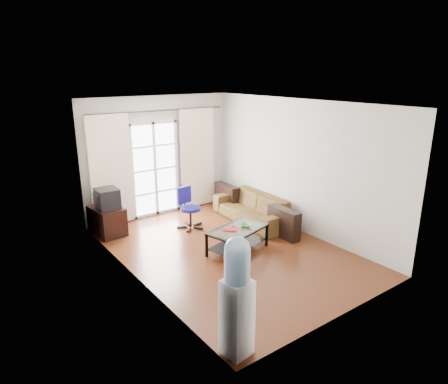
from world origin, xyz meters
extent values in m
plane|color=#5E2D16|center=(0.00, 0.00, 0.00)|extent=(5.20, 5.20, 0.00)
plane|color=white|center=(0.00, 0.00, 2.70)|extent=(5.20, 5.20, 0.00)
cube|color=silver|center=(0.00, 2.60, 1.35)|extent=(3.60, 0.02, 2.70)
cube|color=silver|center=(0.00, -2.60, 1.35)|extent=(3.60, 0.02, 2.70)
cube|color=silver|center=(-1.80, 0.00, 1.35)|extent=(0.02, 5.20, 2.70)
cube|color=silver|center=(1.80, 0.00, 1.35)|extent=(0.02, 5.20, 2.70)
cube|color=white|center=(-0.15, 2.56, 1.07)|extent=(1.01, 0.02, 2.04)
cube|color=white|center=(-0.15, 2.54, 1.07)|extent=(1.16, 0.06, 2.15)
cylinder|color=#4C3F2D|center=(0.00, 2.50, 2.38)|extent=(3.30, 0.04, 0.04)
cube|color=#FFF0CD|center=(-1.20, 2.48, 1.20)|extent=(0.90, 0.07, 2.35)
cube|color=#FFF0CD|center=(0.95, 2.48, 1.20)|extent=(0.90, 0.07, 2.35)
cube|color=#949396|center=(0.80, 2.50, 0.33)|extent=(0.64, 0.12, 0.64)
imported|color=brown|center=(1.36, 0.88, 0.30)|extent=(2.13, 1.01, 0.60)
cube|color=silver|center=(0.13, -0.16, 0.45)|extent=(1.25, 0.91, 0.01)
cube|color=black|center=(0.13, -0.16, 0.14)|extent=(1.18, 0.83, 0.01)
cube|color=black|center=(-0.31, -0.57, 0.22)|extent=(0.05, 0.05, 0.45)
cube|color=black|center=(0.72, -0.30, 0.22)|extent=(0.05, 0.05, 0.45)
cube|color=black|center=(-0.46, -0.01, 0.22)|extent=(0.05, 0.05, 0.45)
cube|color=black|center=(0.57, 0.26, 0.22)|extent=(0.05, 0.05, 0.45)
imported|color=#35924E|center=(0.30, -0.18, 0.48)|extent=(0.24, 0.24, 0.05)
imported|color=#A2131C|center=(-0.09, -0.20, 0.47)|extent=(0.42, 0.42, 0.02)
cube|color=black|center=(0.03, -0.10, 0.47)|extent=(0.19, 0.12, 0.02)
cube|color=black|center=(-1.51, 2.07, 0.28)|extent=(0.60, 0.82, 0.57)
cube|color=black|center=(-1.49, 2.00, 0.77)|extent=(0.41, 0.45, 0.41)
cube|color=#0C19E5|center=(-1.28, 1.99, 0.77)|extent=(0.02, 0.35, 0.30)
cube|color=black|center=(-1.67, 2.00, 0.77)|extent=(0.13, 0.30, 0.27)
cylinder|color=black|center=(0.03, 1.34, 0.22)|extent=(0.05, 0.05, 0.44)
cylinder|color=navy|center=(0.03, 1.34, 0.43)|extent=(0.42, 0.42, 0.07)
cube|color=navy|center=(0.00, 1.53, 0.69)|extent=(0.35, 0.10, 0.36)
cube|color=white|center=(-1.60, -2.35, 0.48)|extent=(0.34, 0.34, 0.96)
cylinder|color=#9BC4EF|center=(-1.60, -2.35, 1.15)|extent=(0.29, 0.29, 0.38)
sphere|color=#9BC4EF|center=(-1.60, -2.35, 1.34)|extent=(0.29, 0.29, 0.29)
cube|color=black|center=(-1.45, -2.33, 0.81)|extent=(0.06, 0.13, 0.10)
camera|label=1|loc=(-4.07, -5.48, 3.22)|focal=32.00mm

